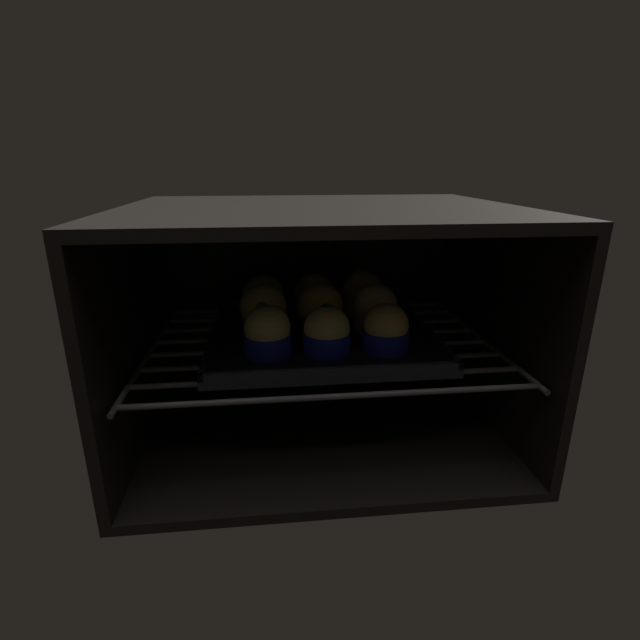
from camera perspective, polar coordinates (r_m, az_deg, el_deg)
The scene contains 12 objects.
oven_cavity at distance 79.76cm, azimuth -0.25°, elevation 0.69°, with size 59.00×47.00×37.00cm.
oven_rack at distance 76.93cm, azimuth 0.09°, elevation -2.69°, with size 54.80×42.00×0.80cm.
baking_tray at distance 77.56cm, azimuth 0.00°, elevation -1.66°, with size 35.14×35.14×2.20cm.
muffin_row0_col0 at distance 67.51cm, azimuth -6.44°, elevation -1.55°, with size 6.88×6.88×7.56cm.
muffin_row0_col1 at distance 67.88cm, azimuth 1.09°, elevation -1.46°, with size 6.88×6.88×7.27cm.
muffin_row0_col2 at distance 69.33cm, azimuth 8.04°, elevation -1.18°, with size 6.88×6.88×7.12cm.
muffin_row1_col0 at distance 75.39cm, azimuth -6.92°, elevation 1.07°, with size 7.53×7.53×8.35cm.
muffin_row1_col1 at distance 75.91cm, azimuth 0.09°, elevation 1.31°, with size 7.44×7.44×8.54cm.
muffin_row1_col2 at distance 77.64cm, azimuth 6.71°, elevation 1.37°, with size 7.17×7.17×7.81cm.
muffin_row2_col0 at distance 84.83cm, azimuth -6.93°, elevation 2.74°, with size 7.34×7.34×7.58cm.
muffin_row2_col1 at distance 85.24cm, azimuth -0.56°, elevation 2.85°, with size 7.42×7.42×7.44cm.
muffin_row2_col2 at distance 85.68cm, azimuth 5.15°, elevation 3.18°, with size 7.35×7.35×8.44cm.
Camera 1 is at (-7.87, -49.21, 41.63)cm, focal length 26.23 mm.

